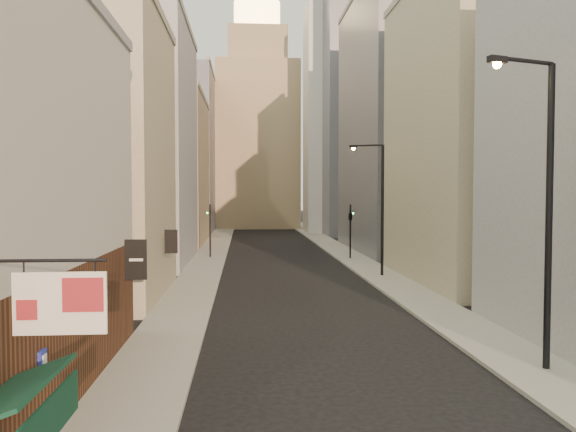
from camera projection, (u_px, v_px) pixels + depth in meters
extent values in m
cube|color=#9A988B|center=(215.00, 247.00, 61.72)|extent=(3.00, 140.00, 0.15)
cube|color=#9A988B|center=(332.00, 246.00, 62.73)|extent=(3.00, 140.00, 0.15)
cylinder|color=black|center=(36.00, 261.00, 9.69)|extent=(2.40, 0.06, 0.06)
cube|color=beige|center=(60.00, 303.00, 9.75)|extent=(1.60, 0.06, 1.10)
cube|color=maroon|center=(84.00, 294.00, 9.78)|extent=(0.70, 0.10, 0.60)
cube|color=maroon|center=(28.00, 310.00, 9.71)|extent=(0.35, 0.10, 0.35)
cube|color=#0D3122|center=(16.00, 391.00, 9.95)|extent=(1.25, 3.00, 0.52)
cube|color=#0D3122|center=(51.00, 418.00, 10.02)|extent=(0.06, 3.00, 0.80)
cube|color=#2434AE|center=(42.00, 361.00, 12.91)|extent=(0.08, 0.40, 0.50)
cube|color=black|center=(136.00, 260.00, 20.67)|extent=(0.80, 0.08, 1.50)
cube|color=black|center=(171.00, 241.00, 30.64)|extent=(0.70, 0.08, 1.30)
cube|color=gray|center=(92.00, 159.00, 32.07)|extent=(8.00, 12.00, 16.00)
cube|color=gray|center=(142.00, 147.00, 47.93)|extent=(8.00, 16.00, 20.00)
cube|color=tan|center=(170.00, 172.00, 65.92)|extent=(8.00, 18.00, 17.00)
cube|color=gray|center=(187.00, 154.00, 85.69)|extent=(8.00, 20.00, 24.00)
cube|color=gray|center=(471.00, 134.00, 37.83)|extent=(8.00, 16.00, 20.00)
cube|color=gray|center=(393.00, 125.00, 57.63)|extent=(8.00, 20.00, 26.00)
cube|color=gray|center=(384.00, 68.00, 85.48)|extent=(20.00, 22.00, 50.00)
cube|color=tan|center=(257.00, 147.00, 98.42)|extent=(14.00, 14.00, 28.00)
cube|color=tan|center=(257.00, 49.00, 97.70)|extent=(10.00, 10.00, 6.00)
cylinder|color=#FFCC72|center=(257.00, 17.00, 97.47)|extent=(8.00, 8.00, 5.00)
cube|color=silver|center=(332.00, 121.00, 85.20)|extent=(8.00, 8.00, 34.00)
cylinder|color=black|center=(549.00, 220.00, 18.70)|extent=(0.23, 0.23, 10.32)
cylinder|color=black|center=(525.00, 61.00, 18.06)|extent=(2.23, 0.82, 0.14)
cube|color=black|center=(497.00, 59.00, 17.64)|extent=(0.68, 0.43, 0.21)
sphere|color=gold|center=(497.00, 64.00, 17.64)|extent=(0.28, 0.28, 0.28)
cylinder|color=black|center=(382.00, 211.00, 39.99)|extent=(0.21, 0.21, 9.44)
cylinder|color=black|center=(368.00, 145.00, 40.07)|extent=(2.02, 0.83, 0.13)
cube|color=black|center=(353.00, 146.00, 40.35)|extent=(0.62, 0.41, 0.19)
sphere|color=gold|center=(353.00, 148.00, 40.36)|extent=(0.25, 0.25, 0.25)
cylinder|color=black|center=(210.00, 231.00, 51.37)|extent=(0.16, 0.16, 5.00)
imported|color=black|center=(210.00, 213.00, 51.30)|extent=(0.46, 0.46, 1.29)
sphere|color=#19E533|center=(207.00, 213.00, 51.28)|extent=(0.16, 0.16, 0.16)
cylinder|color=black|center=(350.00, 232.00, 50.49)|extent=(0.16, 0.16, 5.00)
imported|color=black|center=(350.00, 213.00, 50.42)|extent=(0.74, 0.74, 1.31)
sphere|color=#19E533|center=(353.00, 213.00, 50.44)|extent=(0.16, 0.16, 0.16)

